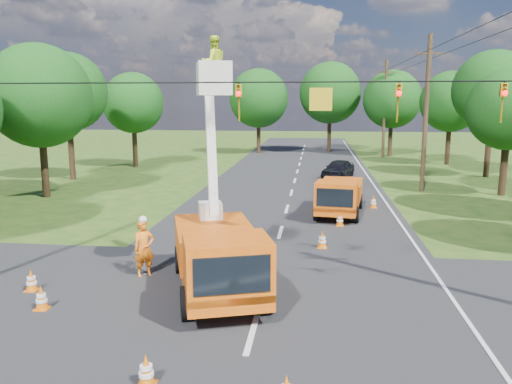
# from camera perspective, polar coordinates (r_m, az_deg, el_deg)

# --- Properties ---
(ground) EXTENTS (140.00, 140.00, 0.00)m
(ground) POSITION_cam_1_polar(r_m,az_deg,el_deg) (32.12, 4.07, -0.15)
(ground) COLOR #244915
(ground) RESTS_ON ground
(road_main) EXTENTS (12.00, 100.00, 0.06)m
(road_main) POSITION_cam_1_polar(r_m,az_deg,el_deg) (32.12, 4.07, -0.15)
(road_main) COLOR black
(road_main) RESTS_ON ground
(road_cross) EXTENTS (56.00, 10.00, 0.07)m
(road_cross) POSITION_cam_1_polar(r_m,az_deg,el_deg) (14.81, 0.53, -12.71)
(road_cross) COLOR black
(road_cross) RESTS_ON ground
(edge_line) EXTENTS (0.12, 90.00, 0.02)m
(edge_line) POSITION_cam_1_polar(r_m,az_deg,el_deg) (32.34, 14.03, -0.35)
(edge_line) COLOR silver
(edge_line) RESTS_ON ground
(bucket_truck) EXTENTS (4.01, 6.49, 7.68)m
(bucket_truck) POSITION_cam_1_polar(r_m,az_deg,el_deg) (15.17, -4.36, -5.74)
(bucket_truck) COLOR orange
(bucket_truck) RESTS_ON ground
(second_truck) EXTENTS (2.71, 5.58, 2.01)m
(second_truck) POSITION_cam_1_polar(r_m,az_deg,el_deg) (25.97, 9.50, -0.39)
(second_truck) COLOR orange
(second_truck) RESTS_ON ground
(ground_worker) EXTENTS (0.84, 0.80, 1.94)m
(ground_worker) POSITION_cam_1_polar(r_m,az_deg,el_deg) (17.14, -12.68, -6.31)
(ground_worker) COLOR orange
(ground_worker) RESTS_ON ground
(distant_car) EXTENTS (3.02, 4.42, 1.40)m
(distant_car) POSITION_cam_1_polar(r_m,az_deg,el_deg) (39.15, 9.38, 2.65)
(distant_car) COLOR black
(distant_car) RESTS_ON ground
(traffic_cone_0) EXTENTS (0.38, 0.38, 0.71)m
(traffic_cone_0) POSITION_cam_1_polar(r_m,az_deg,el_deg) (11.07, -12.45, -19.32)
(traffic_cone_0) COLOR orange
(traffic_cone_0) RESTS_ON ground
(traffic_cone_2) EXTENTS (0.38, 0.38, 0.71)m
(traffic_cone_2) POSITION_cam_1_polar(r_m,az_deg,el_deg) (20.16, 7.58, -5.44)
(traffic_cone_2) COLOR orange
(traffic_cone_2) RESTS_ON ground
(traffic_cone_3) EXTENTS (0.38, 0.38, 0.71)m
(traffic_cone_3) POSITION_cam_1_polar(r_m,az_deg,el_deg) (23.79, 9.57, -3.07)
(traffic_cone_3) COLOR orange
(traffic_cone_3) RESTS_ON ground
(traffic_cone_4) EXTENTS (0.38, 0.38, 0.71)m
(traffic_cone_4) POSITION_cam_1_polar(r_m,az_deg,el_deg) (15.51, -23.32, -11.07)
(traffic_cone_4) COLOR orange
(traffic_cone_4) RESTS_ON ground
(traffic_cone_5) EXTENTS (0.38, 0.38, 0.71)m
(traffic_cone_5) POSITION_cam_1_polar(r_m,az_deg,el_deg) (17.07, -24.29, -9.21)
(traffic_cone_5) COLOR orange
(traffic_cone_5) RESTS_ON ground
(traffic_cone_7) EXTENTS (0.38, 0.38, 0.71)m
(traffic_cone_7) POSITION_cam_1_polar(r_m,az_deg,el_deg) (28.21, 13.27, -1.11)
(traffic_cone_7) COLOR orange
(traffic_cone_7) RESTS_ON ground
(pole_right_mid) EXTENTS (1.80, 0.30, 10.00)m
(pole_right_mid) POSITION_cam_1_polar(r_m,az_deg,el_deg) (34.29, 18.86, 8.58)
(pole_right_mid) COLOR #4C3823
(pole_right_mid) RESTS_ON ground
(pole_right_far) EXTENTS (1.80, 0.30, 10.00)m
(pole_right_far) POSITION_cam_1_polar(r_m,az_deg,el_deg) (54.02, 14.49, 9.21)
(pole_right_far) COLOR #4C3823
(pole_right_far) RESTS_ON ground
(signal_span) EXTENTS (18.00, 0.29, 1.07)m
(signal_span) POSITION_cam_1_polar(r_m,az_deg,el_deg) (13.57, 10.11, 10.52)
(signal_span) COLOR black
(signal_span) RESTS_ON ground
(tree_left_d) EXTENTS (6.20, 6.20, 9.24)m
(tree_left_d) POSITION_cam_1_polar(r_m,az_deg,el_deg) (32.98, -23.54, 10.01)
(tree_left_d) COLOR #382616
(tree_left_d) RESTS_ON ground
(tree_left_e) EXTENTS (5.80, 5.80, 9.41)m
(tree_left_e) POSITION_cam_1_polar(r_m,az_deg,el_deg) (40.00, -20.74, 10.62)
(tree_left_e) COLOR #382616
(tree_left_e) RESTS_ON ground
(tree_left_f) EXTENTS (5.40, 5.40, 8.40)m
(tree_left_f) POSITION_cam_1_polar(r_m,az_deg,el_deg) (46.51, -13.87, 9.84)
(tree_left_f) COLOR #382616
(tree_left_f) RESTS_ON ground
(tree_right_c) EXTENTS (5.00, 5.00, 7.83)m
(tree_right_c) POSITION_cam_1_polar(r_m,az_deg,el_deg) (34.60, 26.93, 8.38)
(tree_right_c) COLOR #382616
(tree_right_c) RESTS_ON ground
(tree_right_d) EXTENTS (6.00, 6.00, 9.70)m
(tree_right_d) POSITION_cam_1_polar(r_m,az_deg,el_deg) (42.69, 25.46, 10.48)
(tree_right_d) COLOR #382616
(tree_right_d) RESTS_ON ground
(tree_right_e) EXTENTS (5.60, 5.60, 8.63)m
(tree_right_e) POSITION_cam_1_polar(r_m,az_deg,el_deg) (50.09, 21.38, 9.59)
(tree_right_e) COLOR #382616
(tree_right_e) RESTS_ON ground
(tree_far_a) EXTENTS (6.60, 6.60, 9.50)m
(tree_far_a) POSITION_cam_1_polar(r_m,az_deg,el_deg) (56.93, 0.30, 10.66)
(tree_far_a) COLOR #382616
(tree_far_a) RESTS_ON ground
(tree_far_b) EXTENTS (7.00, 7.00, 10.32)m
(tree_far_b) POSITION_cam_1_polar(r_m,az_deg,el_deg) (58.59, 8.48, 11.14)
(tree_far_b) COLOR #382616
(tree_far_b) RESTS_ON ground
(tree_far_c) EXTENTS (6.20, 6.20, 9.18)m
(tree_far_c) POSITION_cam_1_polar(r_m,az_deg,el_deg) (56.13, 15.29, 10.18)
(tree_far_c) COLOR #382616
(tree_far_c) RESTS_ON ground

